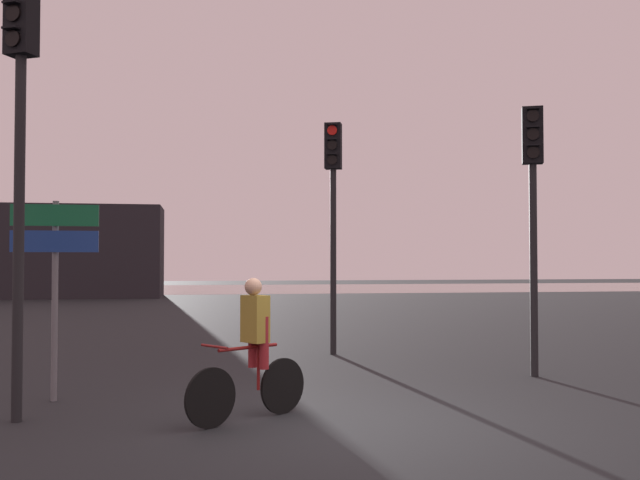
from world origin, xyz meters
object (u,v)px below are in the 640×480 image
at_px(traffic_light_near_right, 533,188).
at_px(cyclist, 253,348).
at_px(distant_building, 22,252).
at_px(traffic_light_center, 333,194).
at_px(traffic_light_near_left, 20,115).
at_px(direction_sign_post, 55,263).

relative_size(traffic_light_near_right, cyclist, 2.63).
height_order(distant_building, traffic_light_center, distant_building).
bearing_deg(traffic_light_near_right, traffic_light_near_left, 37.77).
height_order(traffic_light_near_right, cyclist, traffic_light_near_right).
distance_m(distant_building, traffic_light_near_right, 30.48).
relative_size(traffic_light_near_right, traffic_light_center, 0.94).
bearing_deg(traffic_light_center, traffic_light_near_right, 149.18).
relative_size(traffic_light_near_left, direction_sign_post, 1.95).
relative_size(distant_building, cyclist, 8.48).
bearing_deg(traffic_light_near_left, traffic_light_near_right, -137.41).
xyz_separation_m(traffic_light_near_right, traffic_light_center, (-2.63, 3.15, 0.17)).
xyz_separation_m(distant_building, traffic_light_center, (11.41, -23.89, 0.84)).
bearing_deg(direction_sign_post, traffic_light_center, -138.61).
bearing_deg(cyclist, traffic_light_near_left, 47.05).
relative_size(distant_building, traffic_light_near_right, 3.23).
bearing_deg(direction_sign_post, traffic_light_near_right, -173.84).
xyz_separation_m(traffic_light_near_left, direction_sign_post, (0.17, 1.16, -1.69)).
bearing_deg(traffic_light_near_right, distant_building, -40.23).
bearing_deg(cyclist, distant_building, -17.70).
xyz_separation_m(distant_building, cyclist, (9.45, -29.38, -1.49)).
height_order(traffic_light_center, cyclist, traffic_light_center).
relative_size(traffic_light_center, cyclist, 2.79).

